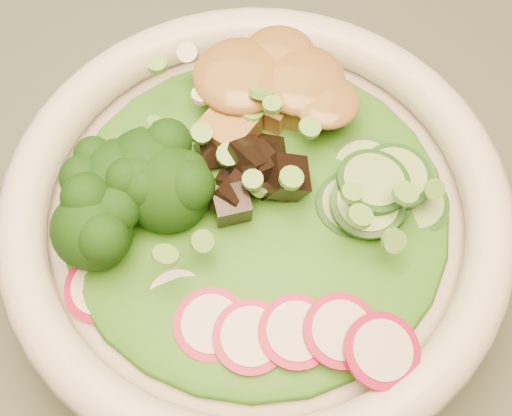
# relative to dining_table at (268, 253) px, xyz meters

# --- Properties ---
(dining_table) EXTENTS (1.20, 0.80, 0.75)m
(dining_table) POSITION_rel_dining_table_xyz_m (0.00, 0.00, 0.00)
(dining_table) COLOR black
(dining_table) RESTS_ON ground
(salad_bowl) EXTENTS (0.28, 0.28, 0.08)m
(salad_bowl) POSITION_rel_dining_table_xyz_m (0.01, -0.05, 0.16)
(salad_bowl) COLOR silver
(salad_bowl) RESTS_ON dining_table
(lettuce_bed) EXTENTS (0.21, 0.21, 0.03)m
(lettuce_bed) POSITION_rel_dining_table_xyz_m (0.01, -0.05, 0.18)
(lettuce_bed) COLOR #1C6816
(lettuce_bed) RESTS_ON salad_bowl
(broccoli_florets) EXTENTS (0.09, 0.08, 0.05)m
(broccoli_florets) POSITION_rel_dining_table_xyz_m (-0.06, -0.07, 0.19)
(broccoli_florets) COLOR black
(broccoli_florets) RESTS_ON salad_bowl
(radish_slices) EXTENTS (0.12, 0.06, 0.02)m
(radish_slices) POSITION_rel_dining_table_xyz_m (0.02, -0.12, 0.18)
(radish_slices) COLOR #A00C36
(radish_slices) RESTS_ON salad_bowl
(cucumber_slices) EXTENTS (0.08, 0.08, 0.04)m
(cucumber_slices) POSITION_rel_dining_table_xyz_m (0.07, -0.04, 0.19)
(cucumber_slices) COLOR #8DBC68
(cucumber_slices) RESTS_ON salad_bowl
(mushroom_heap) EXTENTS (0.08, 0.08, 0.04)m
(mushroom_heap) POSITION_rel_dining_table_xyz_m (0.00, -0.04, 0.19)
(mushroom_heap) COLOR black
(mushroom_heap) RESTS_ON salad_bowl
(tofu_cubes) EXTENTS (0.10, 0.08, 0.04)m
(tofu_cubes) POSITION_rel_dining_table_xyz_m (-0.01, 0.01, 0.19)
(tofu_cubes) COLOR olive
(tofu_cubes) RESTS_ON salad_bowl
(peanut_sauce) EXTENTS (0.07, 0.06, 0.02)m
(peanut_sauce) POSITION_rel_dining_table_xyz_m (-0.01, 0.01, 0.20)
(peanut_sauce) COLOR brown
(peanut_sauce) RESTS_ON tofu_cubes
(scallion_garnish) EXTENTS (0.20, 0.20, 0.03)m
(scallion_garnish) POSITION_rel_dining_table_xyz_m (0.01, -0.05, 0.20)
(scallion_garnish) COLOR #60A93B
(scallion_garnish) RESTS_ON salad_bowl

